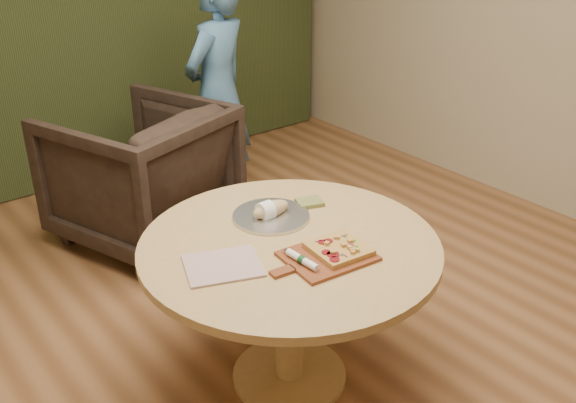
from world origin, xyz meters
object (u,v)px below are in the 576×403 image
Objects in this scene: pedestal_table at (289,270)px; cutlery_roll at (302,260)px; flatbread_pizza at (339,249)px; bread_roll at (269,210)px; person_standing at (218,93)px; serving_tray at (271,216)px; pizza_paddle at (326,257)px; armchair at (141,167)px.

pedestal_table is 6.56× the size of cutlery_roll.
cutlery_roll is at bearing 172.49° from flatbread_pizza.
person_standing is (0.76, 1.61, 0.03)m from bread_roll.
pedestal_table is 2.02m from person_standing.
bread_roll is (-0.01, 0.00, 0.04)m from serving_tray.
person_standing is at bearing 64.57° from bread_roll.
cutlery_roll is 2.22m from person_standing.
serving_tray is at bearing 66.65° from cutlery_roll.
flatbread_pizza is 2.17m from person_standing.
cutlery_roll is at bearing -109.73° from bread_roll.
pizza_paddle is at bearing 172.34° from flatbread_pizza.
armchair is at bearing 87.45° from bread_roll.
serving_tray is 0.36× the size of armchair.
pizza_paddle is at bearing 46.53° from person_standing.
pizza_paddle is at bearing -95.82° from serving_tray.
serving_tray reaches higher than pizza_paddle.
pedestal_table is at bearing -105.92° from bread_roll.
person_standing reaches higher than armchair.
pizza_paddle is 1.90× the size of flatbread_pizza.
flatbread_pizza is 0.44m from serving_tray.
pedestal_table is 6.75× the size of bread_roll.
bread_roll is (0.03, 0.43, 0.04)m from pizza_paddle.
serving_tray reaches higher than pedestal_table.
armchair reaches higher than serving_tray.
cutlery_roll is at bearing 178.63° from pizza_paddle.
flatbread_pizza is 0.68× the size of serving_tray.
bread_roll is 0.20× the size of armchair.
person_standing is (0.83, 1.83, 0.22)m from pedestal_table.
cutlery_roll is 0.44m from serving_tray.
cutlery_roll is (-0.18, 0.02, 0.00)m from flatbread_pizza.
pedestal_table is 0.79× the size of person_standing.
flatbread_pizza is 0.44m from bread_roll.
serving_tray is (-0.02, 0.44, -0.02)m from flatbread_pizza.
flatbread_pizza is 0.18m from cutlery_roll.
flatbread_pizza reaches higher than pedestal_table.
pedestal_table is at bearing 67.02° from armchair.
person_standing is at bearing 74.64° from pizza_paddle.
pizza_paddle is 2.19m from person_standing.
cutlery_roll is 0.56× the size of serving_tray.
pizza_paddle is (0.03, -0.20, 0.15)m from pedestal_table.
pedestal_table is at bearing 43.65° from person_standing.
pedestal_table is at bearing 63.23° from cutlery_roll.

